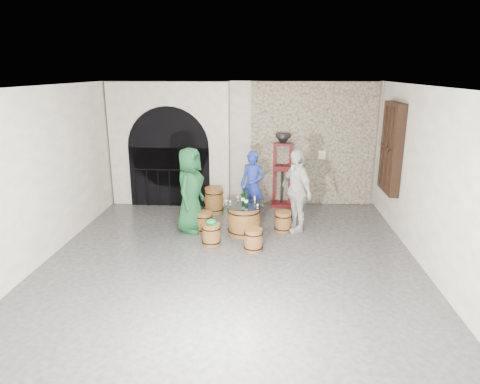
# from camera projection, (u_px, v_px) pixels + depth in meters

# --- Properties ---
(ground) EXTENTS (8.00, 8.00, 0.00)m
(ground) POSITION_uv_depth(u_px,v_px,m) (230.00, 265.00, 7.90)
(ground) COLOR #2B2B2E
(ground) RESTS_ON ground
(wall_back) EXTENTS (8.00, 0.00, 8.00)m
(wall_back) POSITION_uv_depth(u_px,v_px,m) (244.00, 143.00, 11.29)
(wall_back) COLOR silver
(wall_back) RESTS_ON ground
(wall_front) EXTENTS (8.00, 0.00, 8.00)m
(wall_front) POSITION_uv_depth(u_px,v_px,m) (187.00, 299.00, 3.62)
(wall_front) COLOR silver
(wall_front) RESTS_ON ground
(wall_left) EXTENTS (0.00, 8.00, 8.00)m
(wall_left) POSITION_uv_depth(u_px,v_px,m) (36.00, 178.00, 7.68)
(wall_left) COLOR silver
(wall_left) RESTS_ON ground
(wall_right) EXTENTS (0.00, 8.00, 8.00)m
(wall_right) POSITION_uv_depth(u_px,v_px,m) (436.00, 185.00, 7.23)
(wall_right) COLOR silver
(wall_right) RESTS_ON ground
(ceiling) EXTENTS (8.00, 8.00, 0.00)m
(ceiling) POSITION_uv_depth(u_px,v_px,m) (229.00, 87.00, 7.01)
(ceiling) COLOR beige
(ceiling) RESTS_ON wall_back
(stone_facing_panel) EXTENTS (3.20, 0.12, 3.18)m
(stone_facing_panel) POSITION_uv_depth(u_px,v_px,m) (312.00, 144.00, 11.12)
(stone_facing_panel) COLOR #A29781
(stone_facing_panel) RESTS_ON ground
(arched_opening) EXTENTS (3.10, 0.60, 3.19)m
(arched_opening) POSITION_uv_depth(u_px,v_px,m) (170.00, 145.00, 11.17)
(arched_opening) COLOR silver
(arched_opening) RESTS_ON ground
(shuttered_window) EXTENTS (0.23, 1.10, 2.00)m
(shuttered_window) POSITION_uv_depth(u_px,v_px,m) (391.00, 148.00, 9.48)
(shuttered_window) COLOR black
(shuttered_window) RESTS_ON wall_right
(barrel_table) EXTENTS (0.87, 0.87, 0.68)m
(barrel_table) POSITION_uv_depth(u_px,v_px,m) (244.00, 219.00, 9.30)
(barrel_table) COLOR brown
(barrel_table) RESTS_ON ground
(barrel_stool_left) EXTENTS (0.39, 0.39, 0.45)m
(barrel_stool_left) POSITION_uv_depth(u_px,v_px,m) (204.00, 222.00, 9.48)
(barrel_stool_left) COLOR brown
(barrel_stool_left) RESTS_ON ground
(barrel_stool_far) EXTENTS (0.39, 0.39, 0.45)m
(barrel_stool_far) POSITION_uv_depth(u_px,v_px,m) (251.00, 212.00, 10.17)
(barrel_stool_far) COLOR brown
(barrel_stool_far) RESTS_ON ground
(barrel_stool_right) EXTENTS (0.39, 0.39, 0.45)m
(barrel_stool_right) POSITION_uv_depth(u_px,v_px,m) (283.00, 221.00, 9.50)
(barrel_stool_right) COLOR brown
(barrel_stool_right) RESTS_ON ground
(barrel_stool_near_right) EXTENTS (0.39, 0.39, 0.45)m
(barrel_stool_near_right) POSITION_uv_depth(u_px,v_px,m) (253.00, 240.00, 8.49)
(barrel_stool_near_right) COLOR brown
(barrel_stool_near_right) RESTS_ON ground
(barrel_stool_near_left) EXTENTS (0.39, 0.39, 0.45)m
(barrel_stool_near_left) POSITION_uv_depth(u_px,v_px,m) (211.00, 234.00, 8.76)
(barrel_stool_near_left) COLOR brown
(barrel_stool_near_left) RESTS_ON ground
(green_cap) EXTENTS (0.25, 0.20, 0.11)m
(green_cap) POSITION_uv_depth(u_px,v_px,m) (211.00, 222.00, 8.69)
(green_cap) COLOR #0C8639
(green_cap) RESTS_ON barrel_stool_near_left
(person_green) EXTENTS (0.79, 1.03, 1.88)m
(person_green) POSITION_uv_depth(u_px,v_px,m) (190.00, 190.00, 9.33)
(person_green) COLOR #134522
(person_green) RESTS_ON ground
(person_blue) EXTENTS (0.70, 0.58, 1.66)m
(person_blue) POSITION_uv_depth(u_px,v_px,m) (252.00, 185.00, 10.14)
(person_blue) COLOR navy
(person_blue) RESTS_ON ground
(person_white) EXTENTS (0.91, 1.16, 1.83)m
(person_white) POSITION_uv_depth(u_px,v_px,m) (296.00, 191.00, 9.37)
(person_white) COLOR silver
(person_white) RESTS_ON ground
(wine_bottle_left) EXTENTS (0.08, 0.08, 0.32)m
(wine_bottle_left) POSITION_uv_depth(u_px,v_px,m) (243.00, 198.00, 9.24)
(wine_bottle_left) COLOR black
(wine_bottle_left) RESTS_ON barrel_table
(wine_bottle_center) EXTENTS (0.08, 0.08, 0.32)m
(wine_bottle_center) POSITION_uv_depth(u_px,v_px,m) (246.00, 200.00, 9.10)
(wine_bottle_center) COLOR black
(wine_bottle_center) RESTS_ON barrel_table
(wine_bottle_right) EXTENTS (0.08, 0.08, 0.32)m
(wine_bottle_right) POSITION_uv_depth(u_px,v_px,m) (246.00, 196.00, 9.33)
(wine_bottle_right) COLOR black
(wine_bottle_right) RESTS_ON barrel_table
(tasting_glass_a) EXTENTS (0.05, 0.05, 0.10)m
(tasting_glass_a) POSITION_uv_depth(u_px,v_px,m) (230.00, 203.00, 9.16)
(tasting_glass_a) COLOR #BB6424
(tasting_glass_a) RESTS_ON barrel_table
(tasting_glass_b) EXTENTS (0.05, 0.05, 0.10)m
(tasting_glass_b) POSITION_uv_depth(u_px,v_px,m) (255.00, 200.00, 9.32)
(tasting_glass_b) COLOR #BB6424
(tasting_glass_b) RESTS_ON barrel_table
(tasting_glass_c) EXTENTS (0.05, 0.05, 0.10)m
(tasting_glass_c) POSITION_uv_depth(u_px,v_px,m) (238.00, 198.00, 9.48)
(tasting_glass_c) COLOR #BB6424
(tasting_glass_c) RESTS_ON barrel_table
(tasting_glass_d) EXTENTS (0.05, 0.05, 0.10)m
(tasting_glass_d) POSITION_uv_depth(u_px,v_px,m) (255.00, 198.00, 9.48)
(tasting_glass_d) COLOR #BB6424
(tasting_glass_d) RESTS_ON barrel_table
(tasting_glass_e) EXTENTS (0.05, 0.05, 0.10)m
(tasting_glass_e) POSITION_uv_depth(u_px,v_px,m) (258.00, 206.00, 8.93)
(tasting_glass_e) COLOR #BB6424
(tasting_glass_e) RESTS_ON barrel_table
(tasting_glass_f) EXTENTS (0.05, 0.05, 0.10)m
(tasting_glass_f) POSITION_uv_depth(u_px,v_px,m) (226.00, 202.00, 9.20)
(tasting_glass_f) COLOR #BB6424
(tasting_glass_f) RESTS_ON barrel_table
(side_barrel) EXTENTS (0.49, 0.49, 0.65)m
(side_barrel) POSITION_uv_depth(u_px,v_px,m) (214.00, 200.00, 10.71)
(side_barrel) COLOR brown
(side_barrel) RESTS_ON ground
(corking_press) EXTENTS (0.79, 0.44, 1.92)m
(corking_press) POSITION_uv_depth(u_px,v_px,m) (282.00, 165.00, 10.99)
(corking_press) COLOR #500D11
(corking_press) RESTS_ON ground
(control_box) EXTENTS (0.18, 0.10, 0.22)m
(control_box) POSITION_uv_depth(u_px,v_px,m) (322.00, 155.00, 11.09)
(control_box) COLOR silver
(control_box) RESTS_ON wall_back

